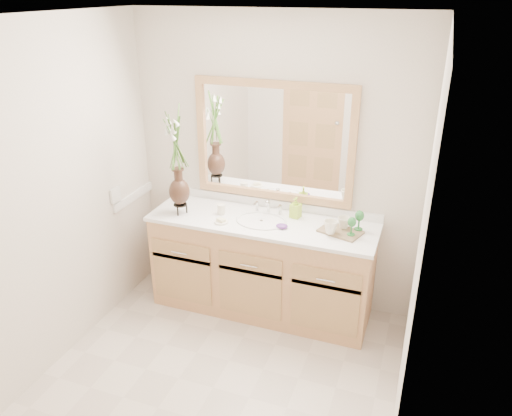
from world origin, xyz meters
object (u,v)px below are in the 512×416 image
at_px(soap_bottle, 296,208).
at_px(tray, 340,232).
at_px(tumbler, 221,209).
at_px(flower_vase, 177,149).

bearing_deg(soap_bottle, tray, -8.06).
bearing_deg(tumbler, soap_bottle, 13.79).
distance_m(tumbler, tray, 0.99).
bearing_deg(tray, flower_vase, -157.42).
relative_size(flower_vase, tray, 2.63).
distance_m(tumbler, soap_bottle, 0.61).
distance_m(flower_vase, tumbler, 0.61).
bearing_deg(soap_bottle, tumbler, -154.03).
xyz_separation_m(tumbler, tray, (0.99, -0.00, -0.03)).
distance_m(soap_bottle, tray, 0.43).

